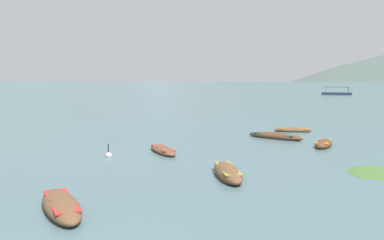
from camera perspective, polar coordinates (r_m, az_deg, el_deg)
The scene contains 12 objects.
ground_plane at distance 1506.97m, azimuth -0.66°, elevation 5.58°, with size 6000.00×6000.00×0.00m, color slate.
mountain_1 at distance 2446.70m, azimuth -23.72°, elevation 10.23°, with size 1105.34×1105.34×431.59m, color #56665B.
mountain_2 at distance 1804.09m, azimuth -5.48°, elevation 8.89°, with size 501.32×501.32×208.05m, color slate.
rowboat_0 at distance 17.95m, azimuth 5.16°, elevation -7.48°, with size 1.42×3.97×0.63m.
rowboat_2 at distance 14.06m, azimuth -18.28°, elevation -11.58°, with size 2.75×4.02×0.57m.
rowboat_5 at distance 23.78m, azimuth -4.21°, elevation -4.33°, with size 2.27×3.71×0.45m.
rowboat_6 at distance 27.26m, azimuth 18.40°, elevation -3.25°, with size 2.28×3.14×0.56m.
rowboat_7 at distance 30.00m, azimuth 11.85°, elevation -2.27°, with size 4.07×3.78×0.56m.
rowboat_8 at distance 34.21m, azimuth 14.29°, elevation -1.41°, with size 3.18×1.35×0.45m.
ferry_0 at distance 123.09m, azimuth 20.06°, elevation 3.61°, with size 8.69×5.12×2.54m.
mooring_buoy at distance 22.86m, azimuth -11.91°, elevation -4.99°, with size 0.37×0.37×0.84m.
weed_patch_1 at distance 20.49m, azimuth 24.74°, elevation -6.90°, with size 3.07×2.28×0.14m, color #477033.
Camera 1 is at (2.85, -6.96, 4.30)m, focal length 37.10 mm.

